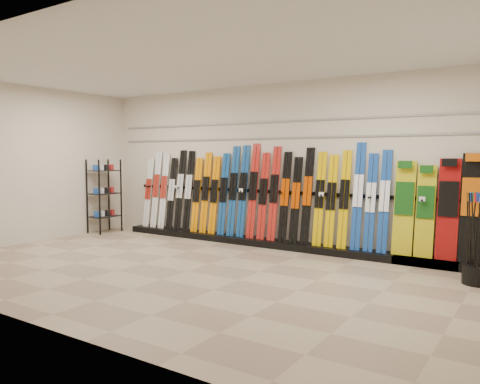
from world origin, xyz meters
The scene contains 12 objects.
floor centered at (0.00, 0.00, 0.00)m, with size 8.00×8.00×0.00m, color gray.
back_wall centered at (0.00, 2.50, 1.50)m, with size 8.00×8.00×0.00m, color beige.
left_wall centered at (-4.00, 0.00, 1.50)m, with size 5.00×5.00×0.00m, color beige.
ceiling centered at (0.00, 0.00, 3.00)m, with size 8.00×8.00×0.00m, color silver.
ski_rack_base centered at (0.22, 2.28, 0.06)m, with size 8.00×0.40×0.12m, color black.
skis centered at (-0.43, 2.35, 0.94)m, with size 5.36×0.28×1.79m.
snowboards centered at (2.95, 2.36, 0.87)m, with size 1.27×0.25×1.59m.
accessory_rack centered at (-3.75, 1.70, 0.80)m, with size 0.40×0.60×1.59m, color black.
pole_bin centered at (3.60, 1.55, 0.12)m, with size 0.38×0.38×0.25m, color black.
ski_poles centered at (3.58, 1.52, 0.61)m, with size 0.34×0.33×1.18m.
slatwall_rail_0 centered at (0.00, 2.48, 2.00)m, with size 7.60×0.02×0.03m, color gray.
slatwall_rail_1 centered at (0.00, 2.48, 2.30)m, with size 7.60×0.02×0.03m, color gray.
Camera 1 is at (4.30, -5.15, 1.67)m, focal length 35.00 mm.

